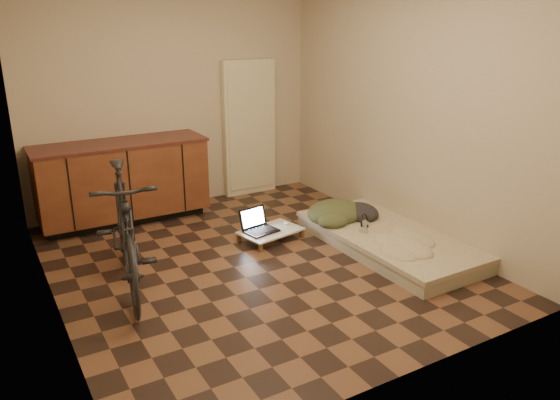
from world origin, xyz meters
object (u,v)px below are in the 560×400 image
bicycle (125,224)px  laptop (258,226)px  futon (388,240)px  lap_desk (271,231)px

bicycle → laptop: bicycle is taller
bicycle → futon: 2.54m
futon → lap_desk: bearing=138.8°
futon → laptop: 1.32m
bicycle → lap_desk: (1.54, 0.29, -0.48)m
futon → laptop: (-1.02, 0.84, 0.07)m
lap_desk → futon: bearing=-52.2°
futon → laptop: laptop is taller
bicycle → futon: bicycle is taller
lap_desk → laptop: bearing=142.2°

